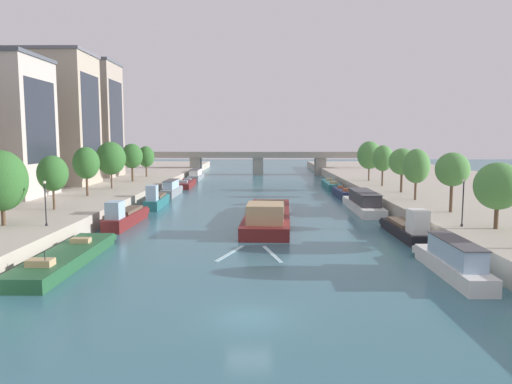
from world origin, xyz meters
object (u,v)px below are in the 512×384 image
Objects in this scene: moored_boat_left_midway at (196,175)px; tree_right_distant at (452,170)px; tree_left_by_lamp at (53,173)px; tree_left_distant at (146,157)px; moored_boat_left_downstream at (66,257)px; tree_left_past_mid at (111,158)px; moored_boat_right_second at (363,203)px; moored_boat_right_midway at (331,185)px; tree_right_second at (498,186)px; barge_midriver at (268,215)px; lamppost_right_bank at (463,200)px; moored_boat_left_lone at (172,189)px; tree_right_third at (416,166)px; lamppost_left_bank at (45,201)px; tree_left_second at (86,163)px; moored_boat_left_gap_after at (126,217)px; bridge_far at (258,160)px; tree_left_midway at (1,181)px; tree_right_end_of_row at (383,158)px; moored_boat_left_upstream at (186,184)px; tree_right_nearest at (369,155)px; moored_boat_right_lone at (407,228)px; tree_left_far at (132,156)px; moored_boat_right_far at (343,193)px; tree_right_by_lamp at (402,162)px; moored_boat_right_end at (453,260)px; moored_boat_left_end at (157,200)px.

moored_boat_left_midway is 72.10m from tree_right_distant.
tree_left_distant is (-0.60, 46.16, 0.08)m from tree_left_by_lamp.
tree_left_past_mid is at bearing 102.10° from moored_boat_left_downstream.
moored_boat_right_midway is (0.17, 30.88, -0.54)m from moored_boat_right_second.
tree_right_distant is (-0.18, 9.57, 0.82)m from tree_right_second.
barge_midriver is 5.50× the size of lamppost_right_bank.
moored_boat_right_second is (29.10, -17.30, 0.01)m from moored_boat_left_lone.
tree_right_third is 43.62m from lamppost_left_bank.
tree_left_second is 50.35m from tree_right_second.
moored_boat_left_gap_after is at bearing -69.29° from tree_left_past_mid.
moored_boat_left_lone is at bearing 89.98° from moored_boat_left_downstream.
bridge_far is at bearing 67.10° from tree_left_past_mid.
moored_boat_left_downstream is at bearing -37.40° from tree_left_midway.
tree_right_distant is 0.95× the size of tree_right_end_of_row.
moored_boat_left_upstream is 36.72m from tree_right_nearest.
moored_boat_left_midway is at bearing 120.68° from moored_boat_right_second.
barge_midriver is 0.41× the size of bridge_far.
tree_left_by_lamp is (-7.74, -29.03, 4.80)m from moored_boat_left_lone.
tree_right_end_of_row is at bearing -43.76° from moored_boat_left_midway.
tree_right_distant is at bearing -87.27° from tree_right_third.
moored_boat_left_downstream is at bearing -169.79° from lamppost_right_bank.
tree_left_past_mid is at bearing 141.90° from lamppost_right_bank.
tree_left_distant is (-38.03, 51.90, 5.08)m from moored_boat_right_lone.
moored_boat_right_lone is at bearing -110.49° from tree_right_third.
moored_boat_left_gap_after is at bearing -167.15° from tree_right_third.
lamppost_left_bank is at bearing -84.88° from tree_left_far.
moored_boat_left_upstream is at bearing 80.06° from tree_left_by_lamp.
tree_left_second is (-37.48, -14.21, 5.73)m from moored_boat_right_far.
tree_right_by_lamp is 9.36m from tree_right_end_of_row.
moored_boat_left_gap_after reaches higher than moored_boat_right_end.
tree_right_end_of_row is at bearing 89.02° from tree_right_third.
tree_right_third reaches higher than tree_right_by_lamp.
moored_boat_left_midway is at bearing 77.88° from tree_left_past_mid.
moored_boat_left_midway is 43.14m from tree_right_nearest.
barge_midriver is at bearing -160.44° from tree_right_third.
moored_boat_left_downstream is 2.43× the size of tree_right_third.
moored_boat_right_far is 12.97m from tree_right_by_lamp.
lamppost_left_bank is (-33.10, 8.94, 3.06)m from moored_boat_right_end.
moored_boat_right_far is 13.61m from tree_right_nearest.
tree_right_third is at bearing -10.55° from moored_boat_left_end.
tree_left_far is (-8.13, 50.54, 6.04)m from moored_boat_left_downstream.
tree_left_past_mid and tree_right_nearest have the same top height.
lamppost_left_bank is at bearing -154.36° from tree_right_third.
lamppost_right_bank reaches higher than moored_boat_right_end.
lamppost_right_bank is (41.46, -44.54, -2.30)m from tree_left_far.
moored_boat_right_far is 1.64× the size of tree_left_second.
moored_boat_left_midway is at bearing 60.72° from tree_left_distant.
tree_left_second is 68.18m from bridge_far.
tree_left_by_lamp is 79.95m from bridge_far.
moored_boat_left_end is 1.50× the size of tree_right_nearest.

